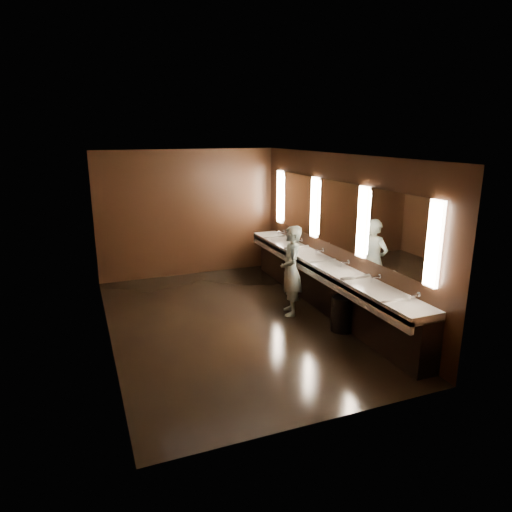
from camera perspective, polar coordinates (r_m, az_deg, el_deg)
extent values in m
plane|color=black|center=(7.91, -2.97, -8.28)|extent=(6.00, 6.00, 0.00)
cube|color=#2D2D2B|center=(7.26, -3.28, 12.43)|extent=(4.00, 6.00, 0.02)
cube|color=black|center=(10.29, -8.48, 5.28)|extent=(4.00, 0.02, 2.80)
cube|color=black|center=(4.83, 8.38, -6.22)|extent=(4.00, 0.02, 2.80)
cube|color=black|center=(7.10, -18.59, 0.14)|extent=(0.02, 6.00, 2.80)
cube|color=black|center=(8.29, 10.11, 2.80)|extent=(0.02, 6.00, 2.80)
cube|color=black|center=(8.47, 8.75, -3.87)|extent=(0.36, 5.40, 0.81)
cube|color=silver|center=(8.29, 8.31, -1.05)|extent=(0.55, 5.40, 0.12)
cube|color=silver|center=(8.20, 6.80, -1.76)|extent=(0.06, 5.40, 0.18)
cylinder|color=silver|center=(6.65, 19.21, -4.64)|extent=(0.18, 0.04, 0.04)
cylinder|color=silver|center=(7.30, 14.76, -2.53)|extent=(0.18, 0.04, 0.04)
cylinder|color=silver|center=(7.99, 11.06, -0.76)|extent=(0.18, 0.04, 0.04)
cylinder|color=silver|center=(8.71, 7.97, 0.72)|extent=(0.18, 0.04, 0.04)
cylinder|color=silver|center=(9.46, 5.36, 1.97)|extent=(0.18, 0.04, 0.04)
cylinder|color=silver|center=(10.23, 3.14, 3.03)|extent=(0.18, 0.04, 0.04)
cube|color=#FFE4C4|center=(6.34, 21.38, 1.38)|extent=(0.06, 0.22, 1.15)
cube|color=white|center=(6.94, 17.04, 2.89)|extent=(0.03, 1.32, 1.15)
cube|color=#FFE4C4|center=(7.55, 13.20, 4.13)|extent=(0.06, 0.23, 1.15)
cube|color=white|center=(8.22, 10.13, 5.18)|extent=(0.03, 1.32, 1.15)
cube|color=#FFE4C4|center=(8.89, 7.35, 6.05)|extent=(0.06, 0.23, 1.15)
cube|color=white|center=(9.60, 5.12, 6.79)|extent=(0.03, 1.32, 1.15)
cube|color=#FFE4C4|center=(10.31, 3.04, 7.41)|extent=(0.06, 0.22, 1.15)
imported|color=#84B1C5|center=(8.03, 4.41, -1.85)|extent=(0.54, 0.67, 1.60)
cylinder|color=black|center=(7.63, 10.75, -7.08)|extent=(0.44, 0.44, 0.58)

